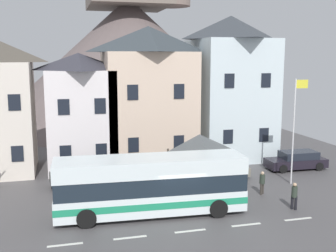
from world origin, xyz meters
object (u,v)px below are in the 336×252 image
Objects in this scene: parked_car_03 at (219,168)px; flagpole at (295,124)px; hilltop_castle at (129,58)px; townhouse_01 at (80,111)px; parked_car_01 at (84,175)px; parked_car_02 at (296,160)px; pedestrian_01 at (227,183)px; public_bench at (186,175)px; townhouse_02 at (149,96)px; bus_shelter at (199,144)px; pedestrian_00 at (294,195)px; pedestrian_02 at (262,181)px; transit_bus at (151,186)px; townhouse_03 at (230,87)px.

flagpole reaches higher than parked_car_03.
townhouse_01 is at bearing -108.93° from hilltop_castle.
parked_car_01 is 0.96× the size of parked_car_02.
public_bench is at bearing 112.57° from pedestrian_01.
parked_car_03 is (3.93, -5.34, -4.77)m from townhouse_02.
bus_shelter is (1.71, -7.37, -2.45)m from townhouse_02.
pedestrian_02 is (-0.49, 2.86, 0.00)m from pedestrian_00.
bus_shelter reaches higher than transit_bus.
parked_car_01 is 2.85× the size of pedestrian_00.
hilltop_castle is at bearing 88.85° from bus_shelter.
townhouse_02 is 11.49m from flagpole.
townhouse_03 is at bearing 95.85° from flagpole.
bus_shelter reaches higher than public_bench.
townhouse_01 is 2.44× the size of bus_shelter.
public_bench is at bearing -91.91° from hilltop_castle.
pedestrian_02 is (7.45, 1.53, -0.76)m from transit_bus.
parked_car_03 is 6.06m from flagpole.
townhouse_03 is 9.12m from flagpole.
townhouse_02 is 11.70m from pedestrian_02.
pedestrian_02 is at bearing -84.97° from hilltop_castle.
pedestrian_01 is (-1.06, -3.94, 0.18)m from parked_car_03.
hilltop_castle is 29.52m from parked_car_01.
townhouse_03 reaches higher than parked_car_03.
pedestrian_00 is at bearing 59.04° from parked_car_02.
townhouse_02 is 11.85m from transit_bus.
pedestrian_01 is at bearing -58.60° from bus_shelter.
transit_bus is at bearing 44.63° from parked_car_03.
townhouse_03 reaches higher than bus_shelter.
townhouse_03 is 11.76m from pedestrian_02.
townhouse_01 is at bearing 137.51° from public_bench.
pedestrian_02 is at bearing -43.44° from townhouse_01.
townhouse_01 reaches higher than pedestrian_01.
parked_car_02 is at bearing 6.14° from public_bench.
flagpole reaches higher than bus_shelter.
pedestrian_02 is (10.51, -9.95, -3.57)m from townhouse_01.
bus_shelter is at bearing 153.52° from parked_car_01.
parked_car_02 reaches higher than parked_car_01.
flagpole is (5.31, 1.33, 3.26)m from pedestrian_01.
hilltop_castle is at bearing -84.27° from parked_car_03.
parked_car_02 is at bearing 41.59° from pedestrian_02.
public_bench is (-5.91, -6.57, -5.50)m from townhouse_03.
pedestrian_02 is at bearing 109.08° from parked_car_03.
hilltop_castle reaches higher than townhouse_03.
parked_car_01 is 0.62× the size of flagpole.
pedestrian_00 is at bearing -6.41° from transit_bus.
public_bench is (-9.19, -0.99, -0.21)m from parked_car_02.
parked_car_02 is at bearing -23.77° from townhouse_02.
townhouse_03 is 8.36m from parked_car_02.
public_bench is at bearing -76.38° from townhouse_02.
hilltop_castle is 25.59× the size of public_bench.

